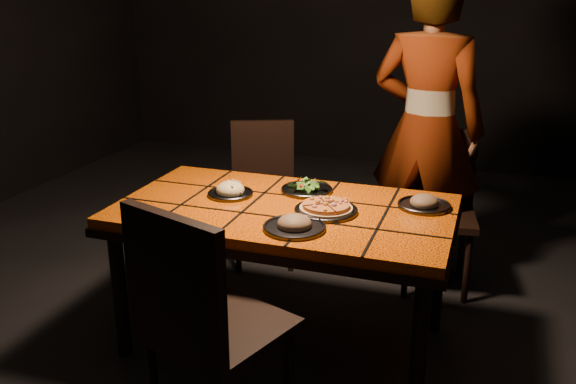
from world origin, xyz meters
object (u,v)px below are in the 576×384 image
(dining_table, at_px, (284,221))
(chair_far_right, at_px, (438,198))
(chair_far_left, at_px, (263,182))
(plate_pasta, at_px, (230,191))
(chair_near, at_px, (201,318))
(plate_pizza, at_px, (326,209))
(diner, at_px, (427,129))

(dining_table, distance_m, chair_far_right, 1.16)
(chair_far_left, height_order, plate_pasta, chair_far_left)
(chair_near, distance_m, plate_pizza, 0.87)
(chair_far_left, bearing_deg, chair_near, -98.12)
(diner, bearing_deg, plate_pizza, 82.70)
(plate_pizza, height_order, plate_pasta, plate_pasta)
(chair_far_left, bearing_deg, plate_pasta, -101.22)
(chair_near, height_order, diner, diner)
(plate_pizza, bearing_deg, chair_near, -106.92)
(chair_far_right, relative_size, plate_pasta, 4.11)
(diner, relative_size, plate_pizza, 5.38)
(chair_far_right, xyz_separation_m, plate_pizza, (-0.43, -0.97, 0.22))
(chair_far_right, bearing_deg, diner, 132.87)
(chair_far_left, bearing_deg, chair_far_right, -22.31)
(chair_far_right, relative_size, plate_pizza, 2.71)
(chair_far_right, bearing_deg, dining_table, -132.76)
(dining_table, bearing_deg, chair_far_right, 55.88)
(dining_table, distance_m, chair_far_left, 1.09)
(chair_far_left, distance_m, plate_pasta, 0.95)
(chair_near, distance_m, chair_far_left, 1.85)
(chair_near, distance_m, diner, 2.00)
(chair_far_left, bearing_deg, diner, -17.58)
(dining_table, relative_size, chair_far_right, 1.71)
(chair_near, relative_size, plate_pasta, 4.51)
(chair_near, xyz_separation_m, diner, (0.58, 1.88, 0.34))
(diner, height_order, plate_pizza, diner)
(chair_far_left, relative_size, plate_pizza, 2.62)
(dining_table, xyz_separation_m, chair_near, (-0.04, -0.84, -0.07))
(chair_near, relative_size, plate_pizza, 2.98)
(chair_far_left, xyz_separation_m, diner, (1.02, 0.08, 0.42))
(chair_near, bearing_deg, dining_table, -73.09)
(plate_pizza, bearing_deg, plate_pasta, 171.61)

